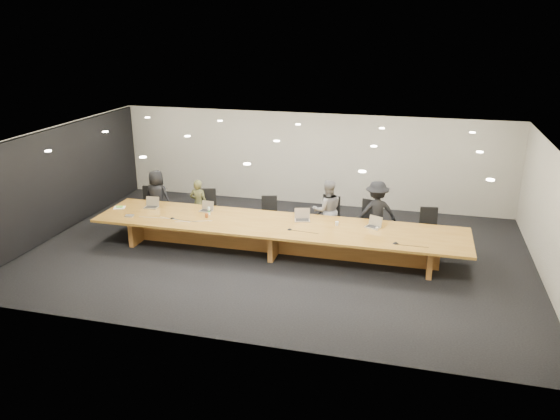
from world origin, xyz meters
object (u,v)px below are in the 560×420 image
object	(u,v)px
person_d	(376,212)
chair_left	(207,209)
paper_cup_near	(337,224)
laptop_b	(206,207)
water_bottle	(209,211)
chair_far_left	(150,205)
av_box	(129,216)
chair_mid_right	(327,218)
chair_far_right	(429,229)
laptop_a	(151,203)
amber_mug	(207,216)
mic_center	(290,229)
person_b	(199,204)
laptop_e	(373,222)
paper_cup_far	(377,229)
conference_table	(277,233)
person_c	(327,210)
person_a	(157,197)
laptop_d	(302,215)
chair_mid_left	(269,215)
chair_right	(367,222)
mic_right	(396,243)
mic_left	(172,218)

from	to	relation	value
person_d	chair_left	bearing A→B (deg)	-18.29
paper_cup_near	laptop_b	bearing A→B (deg)	177.04
water_bottle	paper_cup_near	distance (m)	3.24
chair_far_left	av_box	bearing A→B (deg)	-96.89
chair_far_left	water_bottle	world-z (taller)	chair_far_left
chair_mid_right	laptop_b	size ratio (longest dim) A/B	3.50
chair_far_right	laptop_b	xyz separation A→B (m)	(-5.55, -0.80, 0.36)
laptop_a	av_box	bearing A→B (deg)	-111.35
person_d	amber_mug	distance (m)	4.25
laptop_a	mic_center	xyz separation A→B (m)	(3.88, -0.64, -0.12)
person_b	mic_center	distance (m)	3.24
laptop_e	paper_cup_far	world-z (taller)	laptop_e
laptop_a	conference_table	bearing A→B (deg)	-10.85
person_c	laptop_b	size ratio (longest dim) A/B	4.92
person_a	laptop_a	bearing A→B (deg)	109.26
laptop_a	water_bottle	bearing A→B (deg)	-9.77
chair_mid_right	laptop_e	distance (m)	1.57
chair_far_right	mic_center	xyz separation A→B (m)	(-3.17, -1.53, 0.25)
chair_mid_right	person_b	xyz separation A→B (m)	(-3.52, -0.10, 0.11)
laptop_b	laptop_d	world-z (taller)	laptop_d
person_a	paper_cup_near	xyz separation A→B (m)	(5.16, -0.93, 0.04)
chair_far_right	person_b	size ratio (longest dim) A/B	0.76
conference_table	av_box	xyz separation A→B (m)	(-3.70, -0.42, 0.24)
chair_far_left	laptop_a	bearing A→B (deg)	-76.47
chair_mid_left	mic_center	distance (m)	1.84
chair_far_left	laptop_b	distance (m)	2.14
chair_mid_left	water_bottle	size ratio (longest dim) A/B	5.12
chair_right	conference_table	bearing A→B (deg)	-132.04
chair_right	water_bottle	bearing A→B (deg)	-148.49
amber_mug	mic_center	xyz separation A→B (m)	(2.19, -0.30, -0.04)
chair_right	laptop_e	distance (m)	1.01
av_box	amber_mug	bearing A→B (deg)	1.23
person_a	mic_right	xyz separation A→B (m)	(6.59, -1.73, 0.01)
chair_far_right	laptop_a	bearing A→B (deg)	179.20
conference_table	water_bottle	world-z (taller)	water_bottle
paper_cup_far	av_box	distance (m)	6.10
conference_table	mic_center	xyz separation A→B (m)	(0.39, -0.31, 0.24)
conference_table	person_a	bearing A→B (deg)	162.47
conference_table	water_bottle	xyz separation A→B (m)	(-1.82, 0.20, 0.33)
laptop_a	mic_left	bearing A→B (deg)	-40.55
chair_mid_right	chair_right	xyz separation A→B (m)	(1.01, 0.01, -0.02)
chair_far_right	paper_cup_far	bearing A→B (deg)	-146.60
chair_mid_right	laptop_b	xyz separation A→B (m)	(-3.01, -0.82, 0.31)
chair_mid_left	paper_cup_far	distance (m)	3.11
chair_mid_left	paper_cup_far	bearing A→B (deg)	-36.75
person_a	person_b	size ratio (longest dim) A/B	1.12
chair_right	person_c	xyz separation A→B (m)	(-1.01, -0.08, 0.25)
laptop_b	amber_mug	distance (m)	0.49
chair_far_left	paper_cup_far	size ratio (longest dim) A/B	13.51
conference_table	laptop_d	bearing A→B (deg)	33.67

